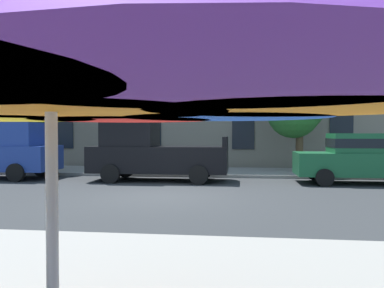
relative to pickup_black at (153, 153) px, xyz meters
The scene contains 8 objects.
ground_plane 3.98m from the pickup_black, 74.31° to the right, with size 120.00×120.00×0.00m, color #2D3033.
sidewalk_far 3.41m from the pickup_black, 71.46° to the left, with size 56.00×3.60×0.12m, color gray.
apartment_building 12.55m from the pickup_black, 84.74° to the left, with size 46.98×12.08×12.80m.
pickup_black is the anchor object (origin of this frame).
sedan_green 7.48m from the pickup_black, ahead, with size 4.40×1.98×1.78m.
street_tree_left 6.62m from the pickup_black, 156.20° to the left, with size 2.55×2.55×4.85m.
street_tree_middle 6.97m from the pickup_black, 30.96° to the left, with size 2.75×2.72×4.57m.
patio_umbrella 12.96m from the pickup_black, 79.57° to the right, with size 3.70×3.70×2.42m.
Camera 1 is at (2.21, -10.82, 1.77)m, focal length 37.01 mm.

